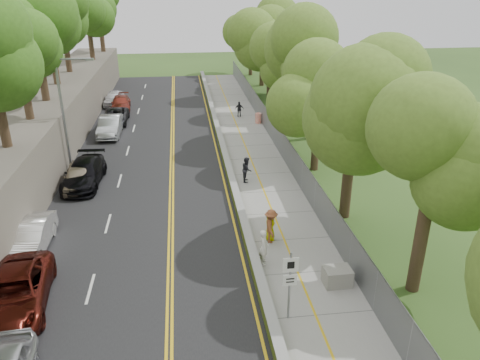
{
  "coord_description": "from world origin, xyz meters",
  "views": [
    {
      "loc": [
        -2.78,
        -17.72,
        12.7
      ],
      "look_at": [
        0.5,
        8.0,
        1.4
      ],
      "focal_mm": 35.0,
      "sensor_mm": 36.0,
      "label": 1
    }
  ],
  "objects_px": {
    "construction_barrel": "(258,118)",
    "person_far": "(239,109)",
    "streetlight": "(66,108)",
    "car_1": "(30,237)",
    "painter_0": "(270,225)",
    "signpost": "(290,279)",
    "concrete_block": "(337,276)",
    "car_2": "(15,293)"
  },
  "relations": [
    {
      "from": "car_2",
      "to": "painter_0",
      "type": "bearing_deg",
      "value": 13.95
    },
    {
      "from": "concrete_block",
      "to": "car_2",
      "type": "height_order",
      "value": "car_2"
    },
    {
      "from": "streetlight",
      "to": "construction_barrel",
      "type": "distance_m",
      "value": 18.4
    },
    {
      "from": "car_1",
      "to": "painter_0",
      "type": "distance_m",
      "value": 12.06
    },
    {
      "from": "signpost",
      "to": "car_1",
      "type": "relative_size",
      "value": 0.68
    },
    {
      "from": "streetlight",
      "to": "person_far",
      "type": "relative_size",
      "value": 5.26
    },
    {
      "from": "streetlight",
      "to": "car_2",
      "type": "height_order",
      "value": "streetlight"
    },
    {
      "from": "signpost",
      "to": "person_far",
      "type": "distance_m",
      "value": 29.63
    },
    {
      "from": "streetlight",
      "to": "signpost",
      "type": "xyz_separation_m",
      "value": [
        11.51,
        -17.02,
        -2.68
      ]
    },
    {
      "from": "streetlight",
      "to": "painter_0",
      "type": "height_order",
      "value": "streetlight"
    },
    {
      "from": "construction_barrel",
      "to": "car_2",
      "type": "relative_size",
      "value": 0.17
    },
    {
      "from": "painter_0",
      "to": "concrete_block",
      "type": "bearing_deg",
      "value": -150.73
    },
    {
      "from": "construction_barrel",
      "to": "painter_0",
      "type": "height_order",
      "value": "painter_0"
    },
    {
      "from": "painter_0",
      "to": "person_far",
      "type": "xyz_separation_m",
      "value": [
        1.35,
        23.39,
        -0.06
      ]
    },
    {
      "from": "signpost",
      "to": "painter_0",
      "type": "relative_size",
      "value": 1.89
    },
    {
      "from": "concrete_block",
      "to": "person_far",
      "type": "distance_m",
      "value": 27.61
    },
    {
      "from": "car_1",
      "to": "painter_0",
      "type": "bearing_deg",
      "value": -1.69
    },
    {
      "from": "signpost",
      "to": "concrete_block",
      "type": "distance_m",
      "value": 3.64
    },
    {
      "from": "construction_barrel",
      "to": "person_far",
      "type": "height_order",
      "value": "person_far"
    },
    {
      "from": "construction_barrel",
      "to": "car_1",
      "type": "bearing_deg",
      "value": -125.91
    },
    {
      "from": "car_2",
      "to": "painter_0",
      "type": "distance_m",
      "value": 12.13
    },
    {
      "from": "car_2",
      "to": "person_far",
      "type": "bearing_deg",
      "value": 59.2
    },
    {
      "from": "person_far",
      "to": "car_2",
      "type": "bearing_deg",
      "value": 71.73
    },
    {
      "from": "car_1",
      "to": "streetlight",
      "type": "bearing_deg",
      "value": 89.74
    },
    {
      "from": "streetlight",
      "to": "car_1",
      "type": "height_order",
      "value": "streetlight"
    },
    {
      "from": "painter_0",
      "to": "person_far",
      "type": "distance_m",
      "value": 23.43
    },
    {
      "from": "concrete_block",
      "to": "person_far",
      "type": "xyz_separation_m",
      "value": [
        -0.91,
        27.6,
        0.36
      ]
    },
    {
      "from": "signpost",
      "to": "painter_0",
      "type": "distance_m",
      "value": 6.28
    },
    {
      "from": "signpost",
      "to": "streetlight",
      "type": "bearing_deg",
      "value": 124.08
    },
    {
      "from": "painter_0",
      "to": "person_far",
      "type": "bearing_deg",
      "value": -2.3
    },
    {
      "from": "construction_barrel",
      "to": "person_far",
      "type": "distance_m",
      "value": 2.81
    },
    {
      "from": "person_far",
      "to": "painter_0",
      "type": "bearing_deg",
      "value": 93.3
    },
    {
      "from": "concrete_block",
      "to": "car_1",
      "type": "xyz_separation_m",
      "value": [
        -14.31,
        4.67,
        0.35
      ]
    },
    {
      "from": "concrete_block",
      "to": "car_2",
      "type": "xyz_separation_m",
      "value": [
        -13.67,
        0.08,
        0.37
      ]
    },
    {
      "from": "painter_0",
      "to": "person_far",
      "type": "height_order",
      "value": "painter_0"
    },
    {
      "from": "construction_barrel",
      "to": "car_2",
      "type": "distance_m",
      "value": 28.92
    },
    {
      "from": "streetlight",
      "to": "car_1",
      "type": "xyz_separation_m",
      "value": [
        -0.14,
        -10.39,
        -3.84
      ]
    },
    {
      "from": "car_2",
      "to": "person_far",
      "type": "distance_m",
      "value": 30.32
    },
    {
      "from": "construction_barrel",
      "to": "person_far",
      "type": "relative_size",
      "value": 0.62
    },
    {
      "from": "signpost",
      "to": "car_2",
      "type": "relative_size",
      "value": 0.55
    },
    {
      "from": "concrete_block",
      "to": "car_2",
      "type": "distance_m",
      "value": 13.67
    },
    {
      "from": "concrete_block",
      "to": "car_2",
      "type": "bearing_deg",
      "value": 179.65
    }
  ]
}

